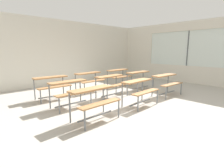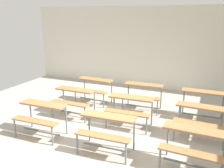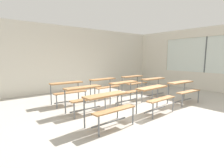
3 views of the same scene
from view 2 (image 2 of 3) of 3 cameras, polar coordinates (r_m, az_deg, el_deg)
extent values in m
cube|color=#ADA89E|center=(5.34, -2.27, -14.09)|extent=(10.00, 9.00, 0.05)
cube|color=silver|center=(8.97, 10.20, 8.36)|extent=(10.00, 0.12, 3.00)
cube|color=#A87547|center=(5.66, -16.10, -4.61)|extent=(1.11, 0.35, 0.04)
cube|color=#A87547|center=(5.53, -17.90, -8.38)|extent=(1.11, 0.25, 0.03)
cylinder|color=slate|center=(6.19, -18.75, -6.63)|extent=(0.04, 0.04, 0.72)
cylinder|color=slate|center=(5.62, -10.85, -8.35)|extent=(0.04, 0.04, 0.72)
cylinder|color=slate|center=(5.88, -22.10, -9.69)|extent=(0.04, 0.04, 0.44)
cylinder|color=slate|center=(5.28, -14.02, -11.93)|extent=(0.04, 0.04, 0.44)
cube|color=slate|center=(5.80, -16.47, -10.80)|extent=(1.00, 0.06, 0.03)
cube|color=#A87547|center=(4.81, -0.86, -7.69)|extent=(1.11, 0.37, 0.04)
cube|color=#A87547|center=(4.66, -2.31, -12.32)|extent=(1.11, 0.27, 0.03)
cylinder|color=slate|center=(5.26, -5.43, -9.91)|extent=(0.04, 0.04, 0.72)
cylinder|color=slate|center=(4.94, 5.29, -11.70)|extent=(0.04, 0.04, 0.72)
cylinder|color=slate|center=(4.89, -8.28, -13.97)|extent=(0.04, 0.04, 0.44)
cylinder|color=slate|center=(4.55, 3.31, -16.30)|extent=(0.04, 0.04, 0.44)
cube|color=slate|center=(4.97, -1.44, -14.86)|extent=(1.00, 0.08, 0.03)
cube|color=#A87547|center=(4.51, 19.28, -10.31)|extent=(1.11, 0.37, 0.04)
cube|color=#A87547|center=(4.36, 18.39, -15.37)|extent=(1.11, 0.27, 0.03)
cylinder|color=slate|center=(4.86, 13.12, -12.58)|extent=(0.04, 0.04, 0.72)
cylinder|color=slate|center=(4.79, 25.21, -14.25)|extent=(0.04, 0.04, 0.72)
cylinder|color=slate|center=(4.47, 11.32, -17.31)|extent=(0.04, 0.04, 0.44)
cube|color=slate|center=(4.69, 18.33, -17.85)|extent=(1.00, 0.08, 0.03)
cube|color=#A87547|center=(6.55, -8.70, -1.34)|extent=(1.10, 0.32, 0.04)
cube|color=#A87547|center=(6.39, -10.11, -4.52)|extent=(1.10, 0.22, 0.03)
cylinder|color=slate|center=(7.04, -11.46, -3.34)|extent=(0.04, 0.04, 0.72)
cylinder|color=slate|center=(6.54, -4.19, -4.54)|extent=(0.04, 0.04, 0.72)
cylinder|color=slate|center=(6.67, -14.06, -5.88)|extent=(0.04, 0.04, 0.44)
cylinder|color=slate|center=(6.15, -6.53, -7.40)|extent=(0.04, 0.04, 0.44)
cube|color=slate|center=(6.65, -9.12, -6.78)|extent=(1.00, 0.03, 0.03)
cube|color=#A87547|center=(5.88, 4.59, -3.22)|extent=(1.11, 0.36, 0.04)
cube|color=#A87547|center=(5.70, 3.60, -6.88)|extent=(1.11, 0.26, 0.03)
cylinder|color=slate|center=(6.28, 0.50, -5.40)|extent=(0.04, 0.04, 0.72)
cylinder|color=slate|center=(6.03, 9.49, -6.58)|extent=(0.04, 0.04, 0.72)
cylinder|color=slate|center=(5.86, -1.42, -8.50)|extent=(0.04, 0.04, 0.44)
cylinder|color=slate|center=(5.59, 8.23, -9.95)|extent=(0.04, 0.04, 0.44)
cube|color=slate|center=(5.99, 4.07, -9.25)|extent=(1.00, 0.07, 0.03)
cube|color=#A87547|center=(5.64, 20.72, -5.12)|extent=(1.11, 0.37, 0.04)
cube|color=#A87547|center=(5.45, 20.08, -8.99)|extent=(1.11, 0.27, 0.03)
cylinder|color=slate|center=(5.95, 15.71, -7.28)|extent=(0.04, 0.04, 0.72)
cylinder|color=slate|center=(5.51, 14.52, -10.71)|extent=(0.04, 0.04, 0.44)
cylinder|color=slate|center=(5.45, 25.07, -12.13)|extent=(0.04, 0.04, 0.44)
cube|color=slate|center=(5.75, 19.96, -11.36)|extent=(1.00, 0.08, 0.03)
cube|color=#A87547|center=(7.51, -3.97, 1.06)|extent=(1.11, 0.37, 0.04)
cube|color=#A87547|center=(7.33, -5.16, -1.64)|extent=(1.11, 0.27, 0.03)
cylinder|color=slate|center=(7.98, -6.55, -0.81)|extent=(0.04, 0.04, 0.72)
cylinder|color=slate|center=(7.51, -0.07, -1.77)|extent=(0.04, 0.04, 0.72)
cylinder|color=slate|center=(7.58, -8.72, -2.90)|extent=(0.04, 0.04, 0.44)
cylinder|color=slate|center=(7.09, -2.01, -4.07)|extent=(0.04, 0.04, 0.44)
cube|color=slate|center=(7.58, -4.40, -3.72)|extent=(1.00, 0.08, 0.03)
cube|color=#A87547|center=(7.00, 7.55, -0.18)|extent=(1.11, 0.37, 0.04)
cube|color=#A87547|center=(6.78, 6.83, -3.15)|extent=(1.11, 0.27, 0.03)
cylinder|color=slate|center=(7.35, 3.91, -2.20)|extent=(0.04, 0.04, 0.72)
cylinder|color=slate|center=(7.14, 11.61, -3.05)|extent=(0.04, 0.04, 0.72)
cylinder|color=slate|center=(6.90, 2.55, -4.64)|extent=(0.04, 0.04, 0.44)
cylinder|color=slate|center=(6.68, 10.75, -5.64)|extent=(0.04, 0.04, 0.44)
cube|color=slate|center=(7.06, 7.10, -5.31)|extent=(1.00, 0.07, 0.03)
cube|color=#A87547|center=(6.74, 21.00, -1.76)|extent=(1.10, 0.32, 0.04)
cube|color=#A87547|center=(6.52, 20.61, -4.90)|extent=(1.10, 0.22, 0.03)
cylinder|color=slate|center=(7.01, 16.70, -3.79)|extent=(0.04, 0.04, 0.72)
cylinder|color=slate|center=(6.99, 24.87, -4.70)|extent=(0.04, 0.04, 0.72)
cylinder|color=slate|center=(6.55, 15.99, -6.46)|extent=(0.04, 0.04, 0.44)
cylinder|color=slate|center=(6.52, 24.77, -7.45)|extent=(0.04, 0.04, 0.44)
cube|color=slate|center=(6.81, 20.42, -7.07)|extent=(1.00, 0.03, 0.03)
camera|label=1|loc=(5.97, -56.93, -1.52)|focal=28.00mm
camera|label=3|loc=(5.97, -56.93, -1.52)|focal=28.00mm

